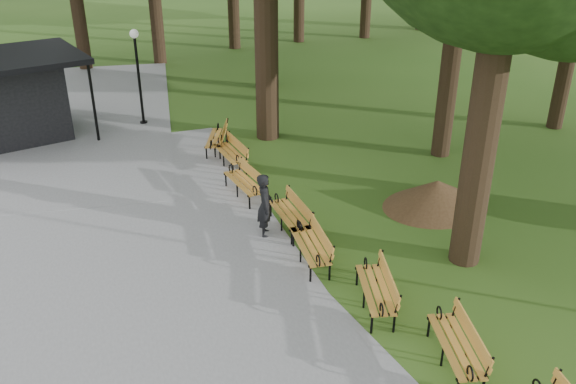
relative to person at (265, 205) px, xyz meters
name	(u,v)px	position (x,y,z in m)	size (l,w,h in m)	color
ground	(332,289)	(0.56, -2.76, -0.84)	(100.00, 100.00, 0.00)	#2F5518
path	(126,256)	(-3.44, 0.24, -0.81)	(12.00, 38.00, 0.06)	gray
person	(265,205)	(0.00, 0.00, 0.00)	(0.61, 0.40, 1.67)	black
kiosk	(4,98)	(-6.07, 9.77, 0.64)	(4.71, 4.09, 2.95)	black
lamp_post	(137,58)	(-1.46, 9.57, 1.66)	(0.32, 0.32, 3.52)	black
dirt_mound	(436,194)	(4.87, -0.25, -0.44)	(2.49, 2.49, 0.79)	#47301C
bench_1	(456,346)	(1.58, -5.71, -0.40)	(1.90, 0.64, 0.88)	gold
bench_2	(375,290)	(1.09, -3.65, -0.40)	(1.90, 0.64, 0.88)	gold
bench_3	(310,246)	(0.53, -1.57, -0.40)	(1.90, 0.64, 0.88)	gold
bench_4	(290,215)	(0.65, -0.01, -0.40)	(1.90, 0.64, 0.88)	gold
bench_5	(244,183)	(0.17, 2.27, -0.40)	(1.90, 0.64, 0.88)	gold
bench_6	(230,153)	(0.43, 4.53, -0.40)	(1.90, 0.64, 0.88)	gold
bench_7	(216,138)	(0.39, 5.97, -0.40)	(1.90, 0.64, 0.88)	gold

